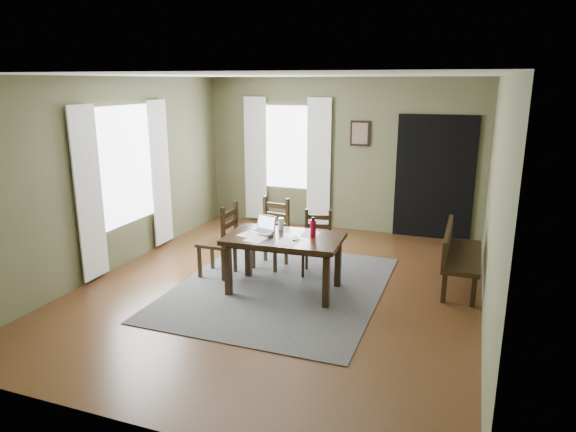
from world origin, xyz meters
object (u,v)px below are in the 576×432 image
at_px(chair_back_right, 317,244).
at_px(bench, 457,252).
at_px(chair_end, 221,241).
at_px(laptop, 264,227).
at_px(dining_table, 284,243).
at_px(water_bottle, 313,228).
at_px(chair_back_left, 272,234).

xyz_separation_m(chair_back_right, bench, (1.85, 0.20, 0.04)).
relative_size(chair_back_right, bench, 0.63).
xyz_separation_m(chair_end, laptop, (0.68, -0.08, 0.29)).
xyz_separation_m(chair_back_right, laptop, (-0.54, -0.63, 0.35)).
bearing_deg(chair_end, dining_table, 78.89).
bearing_deg(chair_back_right, dining_table, -114.50).
bearing_deg(bench, dining_table, 114.58).
bearing_deg(dining_table, water_bottle, 11.00).
xyz_separation_m(dining_table, chair_back_right, (0.21, 0.74, -0.21)).
relative_size(dining_table, chair_end, 1.46).
bearing_deg(chair_end, chair_back_left, 139.85).
bearing_deg(laptop, chair_back_left, 120.48).
xyz_separation_m(chair_end, chair_back_left, (0.51, 0.61, -0.02)).
bearing_deg(laptop, bench, 35.94).
bearing_deg(dining_table, chair_back_right, 71.46).
bearing_deg(water_bottle, chair_end, 175.40).
height_order(chair_end, laptop, chair_end).
relative_size(chair_end, water_bottle, 3.97).
relative_size(chair_end, bench, 0.73).
height_order(chair_end, chair_back_right, chair_end).
bearing_deg(chair_back_right, bench, -2.63).
distance_m(chair_back_left, chair_back_right, 0.71).
bearing_deg(chair_end, chair_back_right, 113.95).
height_order(dining_table, water_bottle, water_bottle).
height_order(chair_back_left, water_bottle, chair_back_left).
relative_size(chair_back_right, laptop, 2.50).
distance_m(chair_end, laptop, 0.74).
height_order(dining_table, chair_back_left, chair_back_left).
bearing_deg(bench, laptop, 109.13).
distance_m(dining_table, chair_back_left, 0.96).
relative_size(chair_end, laptop, 2.89).
xyz_separation_m(bench, laptop, (-2.39, -0.83, 0.32)).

